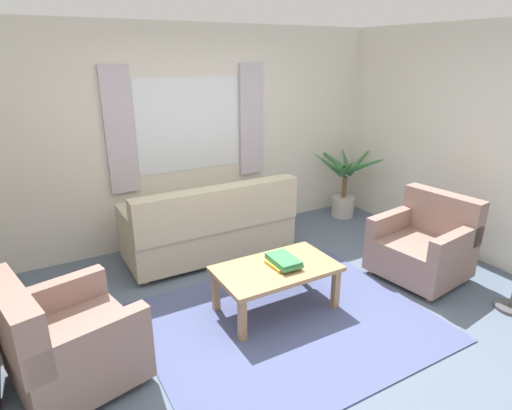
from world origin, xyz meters
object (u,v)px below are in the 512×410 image
(couch, at_px, (211,228))
(potted_plant, at_px, (346,180))
(armchair_right, at_px, (424,245))
(coffee_table, at_px, (276,272))
(book_stack_on_table, at_px, (284,261))
(armchair_left, at_px, (65,342))

(couch, bearing_deg, potted_plant, -173.59)
(armchair_right, xyz_separation_m, coffee_table, (-1.70, 0.23, 0.03))
(book_stack_on_table, bearing_deg, armchair_left, -178.10)
(armchair_left, height_order, armchair_right, same)
(armchair_left, distance_m, armchair_right, 3.50)
(potted_plant, bearing_deg, armchair_right, -103.99)
(couch, distance_m, armchair_right, 2.34)
(couch, relative_size, book_stack_on_table, 5.47)
(armchair_left, xyz_separation_m, coffee_table, (1.80, 0.07, 0.03))
(armchair_left, bearing_deg, armchair_right, -105.64)
(coffee_table, relative_size, potted_plant, 0.81)
(couch, distance_m, coffee_table, 1.30)
(armchair_left, distance_m, potted_plant, 4.26)
(armchair_left, distance_m, book_stack_on_table, 1.88)
(armchair_right, bearing_deg, coffee_table, -105.09)
(couch, height_order, armchair_right, couch)
(armchair_left, relative_size, potted_plant, 0.74)
(armchair_right, bearing_deg, potted_plant, 158.58)
(couch, relative_size, armchair_right, 2.02)
(coffee_table, bearing_deg, potted_plant, 35.76)
(armchair_right, bearing_deg, armchair_left, -100.11)
(book_stack_on_table, height_order, potted_plant, potted_plant)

